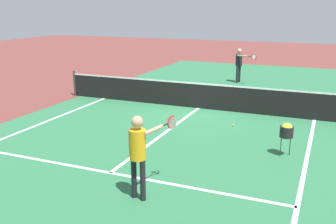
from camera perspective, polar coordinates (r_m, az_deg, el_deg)
ground_plane at (r=14.69m, az=4.46°, el=0.56°), size 60.00×60.00×0.00m
court_surface_inbounds at (r=14.69m, az=4.46°, el=0.56°), size 10.62×24.40×0.00m
line_sideline_right at (r=8.43m, az=18.64°, el=-11.66°), size 0.10×11.89×0.01m
line_service_near at (r=9.15m, az=-8.45°, el=-8.78°), size 8.22×0.10×0.01m
line_center_service at (r=11.81m, az=-0.45°, el=-3.03°), size 0.10×6.40×0.01m
net at (r=14.57m, az=4.50°, el=2.43°), size 11.20×0.09×1.07m
player_near at (r=7.55m, az=-4.30°, el=-5.22°), size 0.67×1.18×1.71m
player_far at (r=19.80m, az=10.39°, el=7.28°), size 1.11×0.79×1.70m
ball_hopper at (r=10.27m, az=16.96°, el=-2.61°), size 0.34×0.34×0.87m
tennis_ball_near_net at (r=12.64m, az=9.52°, el=-1.88°), size 0.07×0.07×0.07m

